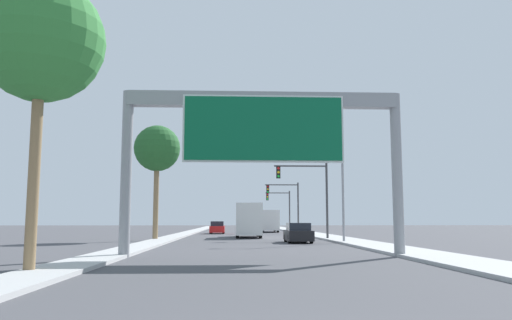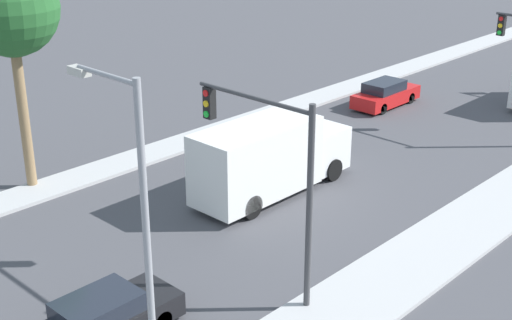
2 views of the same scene
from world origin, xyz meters
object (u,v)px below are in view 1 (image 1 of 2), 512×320
(sign_gantry, at_px, (263,130))
(car_mid_left, at_px, (217,228))
(truck_box_secondary, at_px, (269,221))
(street_lamp_right, at_px, (339,175))
(truck_box_primary, at_px, (248,220))
(traffic_light_near_intersection, at_px, (310,188))
(car_mid_center, at_px, (298,233))
(traffic_light_mid_block, at_px, (288,199))
(traffic_light_far_intersection, at_px, (282,204))
(palm_tree_foreground, at_px, (41,41))
(palm_tree_background, at_px, (157,149))

(sign_gantry, distance_m, car_mid_left, 40.19)
(truck_box_secondary, height_order, street_lamp_right, street_lamp_right)
(truck_box_primary, bearing_deg, traffic_light_near_intersection, -46.46)
(sign_gantry, height_order, street_lamp_right, street_lamp_right)
(sign_gantry, height_order, car_mid_left, sign_gantry)
(car_mid_center, relative_size, traffic_light_mid_block, 0.70)
(traffic_light_near_intersection, bearing_deg, sign_gantry, -104.79)
(street_lamp_right, bearing_deg, truck_box_secondary, 95.25)
(truck_box_primary, height_order, traffic_light_mid_block, traffic_light_mid_block)
(sign_gantry, height_order, traffic_light_far_intersection, sign_gantry)
(car_mid_center, relative_size, truck_box_primary, 0.57)
(traffic_light_near_intersection, xyz_separation_m, palm_tree_foreground, (-13.24, -26.99, 3.19))
(car_mid_left, relative_size, palm_tree_background, 0.48)
(traffic_light_far_intersection, bearing_deg, car_mid_center, -93.40)
(sign_gantry, relative_size, traffic_light_far_intersection, 2.25)
(sign_gantry, xyz_separation_m, traffic_light_near_intersection, (5.31, 20.12, -1.45))
(traffic_light_mid_block, height_order, traffic_light_far_intersection, traffic_light_mid_block)
(traffic_light_mid_block, bearing_deg, traffic_light_near_intersection, -90.33)
(truck_box_secondary, bearing_deg, palm_tree_foreground, -101.95)
(sign_gantry, height_order, traffic_light_mid_block, sign_gantry)
(truck_box_secondary, distance_m, palm_tree_foreground, 55.53)
(palm_tree_background, relative_size, street_lamp_right, 1.12)
(traffic_light_near_intersection, bearing_deg, traffic_light_mid_block, 89.67)
(traffic_light_mid_block, height_order, palm_tree_background, palm_tree_background)
(car_mid_center, distance_m, truck_box_primary, 11.48)
(traffic_light_mid_block, xyz_separation_m, traffic_light_far_intersection, (0.17, 10.00, -0.36))
(sign_gantry, relative_size, traffic_light_mid_block, 2.07)
(car_mid_center, xyz_separation_m, traffic_light_mid_block, (1.93, 25.31, 3.64))
(truck_box_secondary, bearing_deg, street_lamp_right, -84.75)
(car_mid_left, bearing_deg, traffic_light_mid_block, 2.80)
(palm_tree_background, bearing_deg, truck_box_primary, 39.50)
(truck_box_secondary, xyz_separation_m, street_lamp_right, (3.04, -33.10, 3.59))
(truck_box_primary, xyz_separation_m, palm_tree_background, (-8.00, -6.60, 6.04))
(car_mid_center, bearing_deg, truck_box_secondary, 90.00)
(traffic_light_mid_block, xyz_separation_m, palm_tree_background, (-13.43, -21.01, 3.37))
(traffic_light_far_intersection, xyz_separation_m, palm_tree_foreground, (-13.52, -56.99, 3.76))
(truck_box_primary, distance_m, traffic_light_near_intersection, 8.23)
(truck_box_primary, bearing_deg, truck_box_secondary, 80.72)
(car_mid_left, bearing_deg, truck_box_primary, -75.94)
(car_mid_center, relative_size, palm_tree_background, 0.46)
(car_mid_left, bearing_deg, traffic_light_near_intersection, -65.75)
(sign_gantry, bearing_deg, palm_tree_background, 112.72)
(sign_gantry, relative_size, street_lamp_right, 1.54)
(car_mid_left, distance_m, palm_tree_background, 22.19)
(car_mid_left, xyz_separation_m, traffic_light_near_intersection, (8.81, -19.56, 3.83))
(car_mid_left, distance_m, truck_box_secondary, 10.25)
(traffic_light_mid_block, relative_size, palm_tree_background, 0.66)
(palm_tree_foreground, height_order, palm_tree_background, palm_tree_foreground)
(truck_box_secondary, distance_m, palm_tree_background, 30.90)
(truck_box_primary, xyz_separation_m, palm_tree_foreground, (-7.93, -32.57, 6.07))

